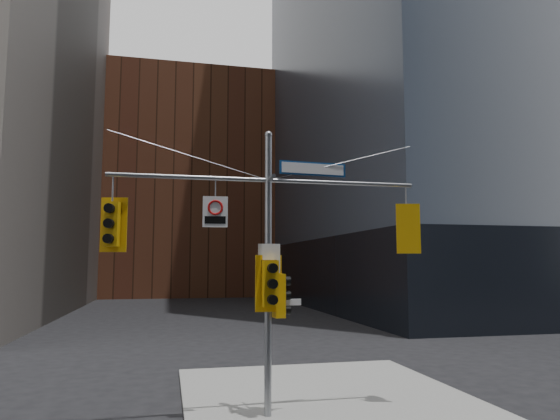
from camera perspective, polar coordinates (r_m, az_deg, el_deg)
name	(u,v)px	position (r m, az deg, el deg)	size (l,w,h in m)	color
sidewalk_corner	(321,394)	(15.58, 4.76, -20.21)	(8.00, 8.00, 0.15)	gray
podium_ne	(494,273)	(52.26, 23.22, -6.66)	(36.40, 36.40, 6.00)	black
brick_midrise	(188,190)	(69.24, -10.45, 2.30)	(26.00, 20.00, 28.00)	brown
signal_assembly	(268,242)	(12.69, -1.35, -3.64)	(8.00, 0.80, 7.30)	gray
traffic_light_west_arm	(112,224)	(12.56, -18.69, -1.53)	(0.63, 0.56, 1.33)	#DA9B0B
traffic_light_east_arm	(407,229)	(13.98, 14.29, -2.12)	(0.63, 0.59, 1.34)	#DA9B0B
traffic_light_pole_side	(281,296)	(12.78, 0.08, -9.76)	(0.45, 0.38, 1.09)	#DA9B0B
traffic_light_pole_front	(270,284)	(12.43, -1.12, -8.40)	(0.67, 0.54, 1.41)	#DA9B0B
street_sign_blade	(313,169)	(13.21, 3.79, 4.72)	(1.84, 0.18, 0.36)	navy
regulatory_sign_arm	(215,211)	(12.54, -7.41, -0.08)	(0.62, 0.10, 0.78)	silver
regulatory_sign_pole	(269,259)	(12.57, -1.25, -5.63)	(0.55, 0.10, 0.73)	silver
street_blade_ew	(286,302)	(12.82, 0.63, -10.50)	(0.83, 0.11, 0.17)	silver
street_blade_ns	(265,304)	(13.17, -1.76, -10.65)	(0.15, 0.83, 0.17)	#145926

